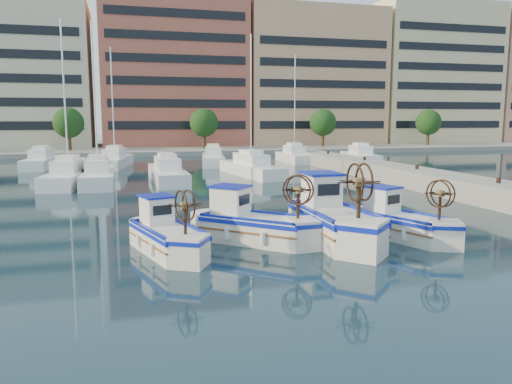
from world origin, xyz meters
The scene contains 8 objects.
ground centered at (0.00, 0.00, 0.00)m, with size 300.00×300.00×0.00m, color #1A3345.
quay centered at (13.00, 8.00, 0.60)m, with size 3.00×60.00×1.20m, color gray.
waterfront centered at (9.23, 65.04, 11.10)m, with size 180.00×40.00×25.60m.
yacht_marina centered at (-3.31, 27.39, 0.53)m, with size 40.36×23.16×11.50m.
fishing_boat_a centered at (-5.55, 0.47, 0.68)m, with size 2.62×4.05×2.46m.
fishing_boat_b centered at (-2.21, 1.18, 0.75)m, with size 4.25×4.11×2.71m.
fishing_boat_c centered at (0.86, 0.66, 0.89)m, with size 2.13×5.18×3.23m.
fishing_boat_d centered at (3.60, 0.32, 0.69)m, with size 2.94×4.18×2.52m.
Camera 1 is at (-6.84, -16.98, 4.69)m, focal length 35.00 mm.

